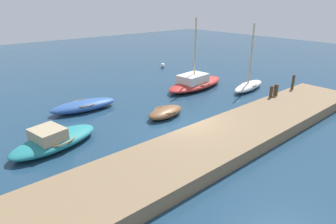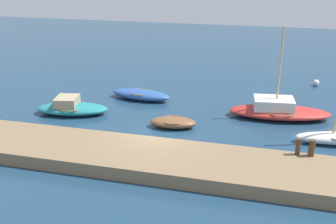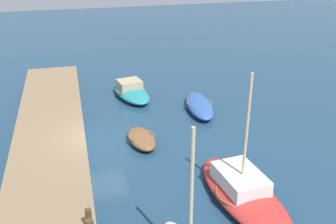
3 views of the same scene
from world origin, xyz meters
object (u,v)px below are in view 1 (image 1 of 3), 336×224
at_px(rowboat_blue, 84,105).
at_px(rowboat_white, 249,85).
at_px(dinghy_brown, 166,112).
at_px(marker_buoy, 163,65).
at_px(mooring_post_west, 271,92).
at_px(mooring_post_mid_west, 276,90).
at_px(mooring_post_mid_east, 293,82).
at_px(sailboat_red, 195,83).
at_px(motorboat_teal, 54,140).

bearing_deg(rowboat_blue, rowboat_white, -13.11).
bearing_deg(dinghy_brown, marker_buoy, 44.27).
distance_m(rowboat_blue, dinghy_brown, 5.42).
height_order(rowboat_white, marker_buoy, rowboat_white).
xyz_separation_m(rowboat_white, marker_buoy, (-0.16, 10.63, -0.12)).
distance_m(mooring_post_west, mooring_post_mid_west, 0.59).
bearing_deg(rowboat_white, marker_buoy, 82.23).
distance_m(mooring_post_west, marker_buoy, 13.91).
relative_size(rowboat_white, mooring_post_mid_west, 6.56).
relative_size(mooring_post_west, mooring_post_mid_west, 1.00).
bearing_deg(mooring_post_mid_west, dinghy_brown, 156.77).
bearing_deg(mooring_post_west, rowboat_white, 56.65).
height_order(mooring_post_mid_west, mooring_post_mid_east, mooring_post_mid_east).
bearing_deg(mooring_post_west, dinghy_brown, 154.95).
bearing_deg(sailboat_red, mooring_post_mid_west, -83.18).
relative_size(rowboat_white, dinghy_brown, 1.85).
bearing_deg(mooring_post_west, mooring_post_mid_east, 0.00).
xyz_separation_m(sailboat_red, marker_buoy, (2.76, 7.53, -0.22)).
distance_m(rowboat_blue, sailboat_red, 9.17).
distance_m(rowboat_white, motorboat_teal, 15.31).
bearing_deg(rowboat_white, mooring_post_mid_west, -123.78).
xyz_separation_m(rowboat_white, rowboat_blue, (-12.02, 4.24, -0.01)).
bearing_deg(mooring_post_west, motorboat_teal, 164.72).
xyz_separation_m(rowboat_blue, mooring_post_mid_east, (12.85, -7.36, 0.81)).
bearing_deg(motorboat_teal, sailboat_red, 0.21).
xyz_separation_m(rowboat_blue, sailboat_red, (9.10, -1.13, 0.12)).
xyz_separation_m(sailboat_red, mooring_post_mid_west, (1.46, -6.23, 0.56)).
distance_m(dinghy_brown, mooring_post_west, 7.34).
bearing_deg(mooring_post_mid_west, marker_buoy, 84.59).
relative_size(motorboat_teal, sailboat_red, 0.76).
height_order(rowboat_white, motorboat_teal, rowboat_white).
bearing_deg(motorboat_teal, rowboat_white, -13.55).
xyz_separation_m(rowboat_white, sailboat_red, (-2.92, 3.11, 0.10)).
xyz_separation_m(rowboat_blue, marker_buoy, (11.86, 6.40, -0.10)).
distance_m(dinghy_brown, marker_buoy, 13.64).
bearing_deg(mooring_post_west, marker_buoy, 82.17).
relative_size(rowboat_blue, mooring_post_mid_east, 4.13).
bearing_deg(motorboat_teal, rowboat_blue, 37.04).
height_order(dinghy_brown, mooring_post_mid_east, mooring_post_mid_east).
distance_m(rowboat_white, sailboat_red, 4.26).
relative_size(dinghy_brown, mooring_post_mid_east, 2.63).
xyz_separation_m(rowboat_white, dinghy_brown, (-8.68, -0.03, -0.05)).
height_order(motorboat_teal, sailboat_red, sailboat_red).
xyz_separation_m(sailboat_red, dinghy_brown, (-5.75, -3.13, -0.15)).
distance_m(rowboat_white, rowboat_blue, 12.74).
height_order(rowboat_white, mooring_post_mid_west, rowboat_white).
height_order(mooring_post_mid_east, marker_buoy, mooring_post_mid_east).
bearing_deg(marker_buoy, dinghy_brown, -128.62).
distance_m(rowboat_blue, marker_buoy, 13.47).
relative_size(sailboat_red, mooring_post_mid_west, 7.98).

